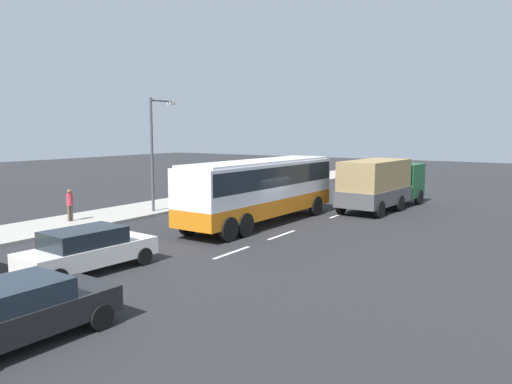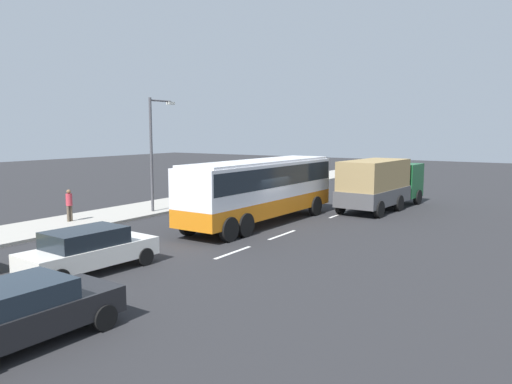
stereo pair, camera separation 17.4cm
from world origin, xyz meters
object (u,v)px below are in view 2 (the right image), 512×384
car_white_minivan (89,249)px  pedestrian_at_crossing (69,203)px  pedestrian_near_curb (203,188)px  coach_bus (261,185)px  cargo_truck (381,182)px  car_black_sedan (19,312)px  street_lamp (154,145)px

car_white_minivan → pedestrian_at_crossing: bearing=61.2°
pedestrian_near_curb → car_white_minivan: bearing=-164.1°
pedestrian_near_curb → coach_bus: bearing=-127.5°
cargo_truck → car_black_sedan: 23.32m
pedestrian_near_curb → pedestrian_at_crossing: bearing=162.6°
car_black_sedan → pedestrian_near_curb: size_ratio=2.77×
pedestrian_near_curb → street_lamp: street_lamp is taller
pedestrian_near_curb → pedestrian_at_crossing: pedestrian_at_crossing is taller
cargo_truck → coach_bus: bearing=159.9°
cargo_truck → car_white_minivan: cargo_truck is taller
cargo_truck → pedestrian_at_crossing: size_ratio=4.97×
car_black_sedan → pedestrian_at_crossing: pedestrian_at_crossing is taller
car_white_minivan → pedestrian_at_crossing: 9.55m
coach_bus → cargo_truck: coach_bus is taller
cargo_truck → car_white_minivan: 19.08m
cargo_truck → pedestrian_near_curb: (-4.30, 10.50, -0.58)m
coach_bus → pedestrian_near_curb: (3.76, 6.86, -0.96)m
car_black_sedan → pedestrian_near_curb: bearing=30.2°
coach_bus → car_white_minivan: size_ratio=2.30×
cargo_truck → pedestrian_near_curb: cargo_truck is taller
cargo_truck → car_black_sedan: (-23.30, 0.47, -0.88)m
coach_bus → car_black_sedan: coach_bus is taller
car_black_sedan → pedestrian_near_curb: 21.49m
coach_bus → street_lamp: 7.22m
pedestrian_at_crossing → street_lamp: street_lamp is taller
car_black_sedan → street_lamp: size_ratio=0.69×
coach_bus → car_white_minivan: 10.68m
coach_bus → car_black_sedan: 15.62m
cargo_truck → street_lamp: (-8.57, 10.59, 2.29)m
car_black_sedan → cargo_truck: bearing=1.2°
coach_bus → pedestrian_at_crossing: size_ratio=6.61×
pedestrian_at_crossing → car_black_sedan: bearing=144.1°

